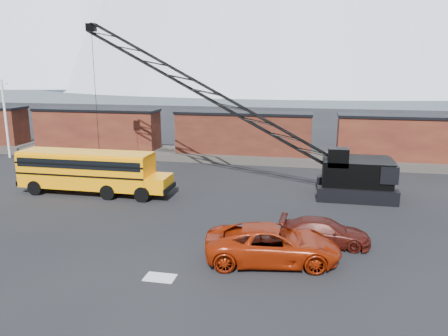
{
  "coord_description": "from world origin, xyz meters",
  "views": [
    {
      "loc": [
        7.03,
        -21.08,
        9.32
      ],
      "look_at": [
        1.5,
        5.35,
        3.0
      ],
      "focal_mm": 35.0,
      "sensor_mm": 36.0,
      "label": 1
    }
  ],
  "objects_px": {
    "school_bus": "(91,170)",
    "maroon_suv": "(325,232)",
    "crawler_crane": "(230,105)",
    "red_pickup": "(273,244)"
  },
  "relations": [
    {
      "from": "maroon_suv",
      "to": "crawler_crane",
      "type": "xyz_separation_m",
      "value": [
        -7.07,
        9.65,
        5.79
      ]
    },
    {
      "from": "red_pickup",
      "to": "crawler_crane",
      "type": "height_order",
      "value": "crawler_crane"
    },
    {
      "from": "school_bus",
      "to": "maroon_suv",
      "type": "distance_m",
      "value": 18.0
    },
    {
      "from": "maroon_suv",
      "to": "crawler_crane",
      "type": "relative_size",
      "value": 0.2
    },
    {
      "from": "school_bus",
      "to": "maroon_suv",
      "type": "bearing_deg",
      "value": -20.07
    },
    {
      "from": "maroon_suv",
      "to": "crawler_crane",
      "type": "height_order",
      "value": "crawler_crane"
    },
    {
      "from": "school_bus",
      "to": "crawler_crane",
      "type": "relative_size",
      "value": 0.5
    },
    {
      "from": "maroon_suv",
      "to": "crawler_crane",
      "type": "bearing_deg",
      "value": 38.53
    },
    {
      "from": "school_bus",
      "to": "crawler_crane",
      "type": "bearing_deg",
      "value": 19.53
    },
    {
      "from": "red_pickup",
      "to": "crawler_crane",
      "type": "bearing_deg",
      "value": 10.9
    }
  ]
}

